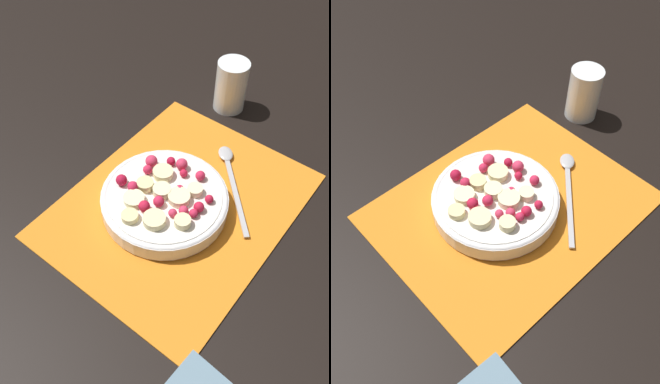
# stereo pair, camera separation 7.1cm
# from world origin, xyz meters

# --- Properties ---
(ground_plane) EXTENTS (3.00, 3.00, 0.00)m
(ground_plane) POSITION_xyz_m (0.00, 0.00, 0.00)
(ground_plane) COLOR black
(placemat) EXTENTS (0.44, 0.35, 0.01)m
(placemat) POSITION_xyz_m (0.00, 0.00, 0.00)
(placemat) COLOR orange
(placemat) RESTS_ON ground_plane
(fruit_bowl) EXTENTS (0.22, 0.22, 0.05)m
(fruit_bowl) POSITION_xyz_m (-0.02, 0.02, 0.03)
(fruit_bowl) COLOR white
(fruit_bowl) RESTS_ON placemat
(spoon) EXTENTS (0.17, 0.16, 0.01)m
(spoon) POSITION_xyz_m (0.12, -0.03, 0.01)
(spoon) COLOR #B2B2B7
(spoon) RESTS_ON placemat
(drinking_glass) EXTENTS (0.07, 0.07, 0.11)m
(drinking_glass) POSITION_xyz_m (0.28, 0.08, 0.05)
(drinking_glass) COLOR white
(drinking_glass) RESTS_ON ground_plane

